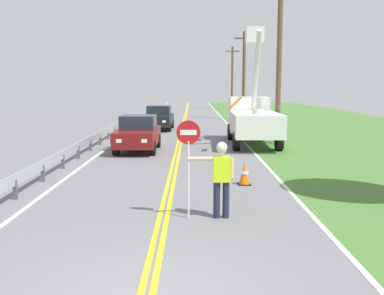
{
  "coord_description": "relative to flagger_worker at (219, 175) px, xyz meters",
  "views": [
    {
      "loc": [
        0.69,
        -6.18,
        3.14
      ],
      "look_at": [
        0.75,
        7.57,
        1.2
      ],
      "focal_mm": 41.48,
      "sensor_mm": 36.0,
      "label": 1
    }
  ],
  "objects": [
    {
      "name": "traffic_cone_lead",
      "position": [
        0.98,
        3.56,
        -0.71
      ],
      "size": [
        0.4,
        0.4,
        0.7
      ],
      "color": "orange",
      "rests_on": "ground"
    },
    {
      "name": "edge_line_left",
      "position": [
        -4.97,
        15.93,
        -1.04
      ],
      "size": [
        0.12,
        110.0,
        0.01
      ],
      "primitive_type": "cube",
      "color": "silver",
      "rests_on": "ground"
    },
    {
      "name": "centerline_yellow_right",
      "position": [
        -1.28,
        15.93,
        -1.04
      ],
      "size": [
        0.11,
        110.0,
        0.01
      ],
      "primitive_type": "cube",
      "color": "yellow",
      "rests_on": "ground"
    },
    {
      "name": "utility_pole_near",
      "position": [
        3.94,
        13.66,
        3.38
      ],
      "size": [
        1.8,
        0.28,
        8.49
      ],
      "color": "brown",
      "rests_on": "ground"
    },
    {
      "name": "guardrail_left_shoulder",
      "position": [
        -5.57,
        12.0,
        -0.53
      ],
      "size": [
        0.1,
        32.0,
        0.71
      ],
      "color": "#9EA0A3",
      "rests_on": "ground"
    },
    {
      "name": "utility_pole_far",
      "position": [
        4.55,
        48.03,
        3.17
      ],
      "size": [
        1.8,
        0.28,
        8.07
      ],
      "color": "brown",
      "rests_on": "ground"
    },
    {
      "name": "edge_line_right",
      "position": [
        2.23,
        15.93,
        -1.04
      ],
      "size": [
        0.12,
        110.0,
        0.01
      ],
      "primitive_type": "cube",
      "color": "silver",
      "rests_on": "ground"
    },
    {
      "name": "utility_bucket_truck",
      "position": [
        2.54,
        13.45,
        0.39
      ],
      "size": [
        2.8,
        6.86,
        6.08
      ],
      "color": "white",
      "rests_on": "ground"
    },
    {
      "name": "oncoming_sedan_second",
      "position": [
        -3.03,
        21.16,
        -0.21
      ],
      "size": [
        2.02,
        4.16,
        1.7
      ],
      "color": "black",
      "rests_on": "ground"
    },
    {
      "name": "oncoming_sedan_nearest",
      "position": [
        -3.27,
        10.84,
        -0.21
      ],
      "size": [
        1.96,
        4.13,
        1.7
      ],
      "color": "maroon",
      "rests_on": "ground"
    },
    {
      "name": "grass_verge_right",
      "position": [
        10.23,
        15.93,
        -1.04
      ],
      "size": [
        16.0,
        110.0,
        0.01
      ],
      "primitive_type": "cube",
      "color": "#477533",
      "rests_on": "ground"
    },
    {
      "name": "stop_sign_paddle",
      "position": [
        -0.77,
        -0.02,
        0.66
      ],
      "size": [
        0.56,
        0.04,
        2.33
      ],
      "color": "silver",
      "rests_on": "ground"
    },
    {
      "name": "centerline_yellow_left",
      "position": [
        -1.46,
        15.93,
        -1.04
      ],
      "size": [
        0.11,
        110.0,
        0.01
      ],
      "primitive_type": "cube",
      "color": "yellow",
      "rests_on": "ground"
    },
    {
      "name": "flagger_worker",
      "position": [
        0.0,
        0.0,
        0.0
      ],
      "size": [
        1.09,
        0.25,
        1.83
      ],
      "color": "#1E2338",
      "rests_on": "ground"
    },
    {
      "name": "utility_pole_mid",
      "position": [
        4.06,
        30.79,
        3.11
      ],
      "size": [
        1.8,
        0.28,
        7.94
      ],
      "color": "brown",
      "rests_on": "ground"
    }
  ]
}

